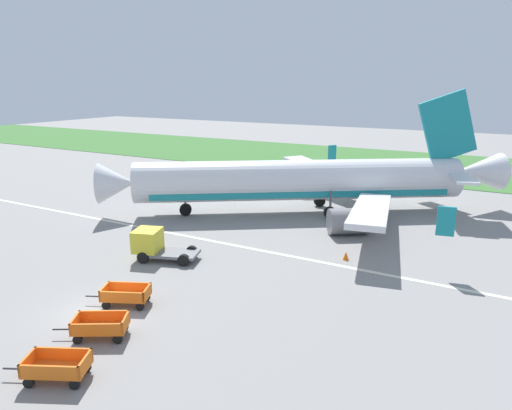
# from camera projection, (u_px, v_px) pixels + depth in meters

# --- Properties ---
(ground_plane) EXTENTS (220.00, 220.00, 0.00)m
(ground_plane) POSITION_uv_depth(u_px,v_px,m) (98.00, 312.00, 25.03)
(ground_plane) COLOR gray
(grass_strip) EXTENTS (220.00, 28.00, 0.06)m
(grass_strip) POSITION_uv_depth(u_px,v_px,m) (377.00, 162.00, 71.88)
(grass_strip) COLOR #3D7033
(grass_strip) RESTS_ON ground
(apron_stripe) EXTENTS (120.00, 0.36, 0.01)m
(apron_stripe) POSITION_uv_depth(u_px,v_px,m) (225.00, 244.00, 35.60)
(apron_stripe) COLOR silver
(apron_stripe) RESTS_ON ground
(airplane) EXTENTS (33.07, 28.23, 11.34)m
(airplane) POSITION_uv_depth(u_px,v_px,m) (310.00, 181.00, 43.34)
(airplane) COLOR silver
(airplane) RESTS_ON ground
(baggage_cart_nearest) EXTENTS (3.51, 2.36, 1.07)m
(baggage_cart_nearest) POSITION_uv_depth(u_px,v_px,m) (57.00, 367.00, 19.17)
(baggage_cart_nearest) COLOR orange
(baggage_cart_nearest) RESTS_ON ground
(baggage_cart_second_in_row) EXTENTS (3.44, 2.47, 1.07)m
(baggage_cart_second_in_row) POSITION_uv_depth(u_px,v_px,m) (100.00, 326.00, 22.38)
(baggage_cart_second_in_row) COLOR orange
(baggage_cart_second_in_row) RESTS_ON ground
(baggage_cart_third_in_row) EXTENTS (3.54, 2.31, 1.07)m
(baggage_cart_third_in_row) POSITION_uv_depth(u_px,v_px,m) (126.00, 295.00, 25.65)
(baggage_cart_third_in_row) COLOR orange
(baggage_cart_third_in_row) RESTS_ON ground
(service_truck_beside_carts) EXTENTS (4.75, 3.21, 2.10)m
(service_truck_beside_carts) POSITION_uv_depth(u_px,v_px,m) (154.00, 244.00, 32.25)
(service_truck_beside_carts) COLOR slate
(service_truck_beside_carts) RESTS_ON ground
(traffic_cone_near_plane) EXTENTS (0.43, 0.43, 0.57)m
(traffic_cone_near_plane) POSITION_uv_depth(u_px,v_px,m) (346.00, 256.00, 32.32)
(traffic_cone_near_plane) COLOR orange
(traffic_cone_near_plane) RESTS_ON ground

